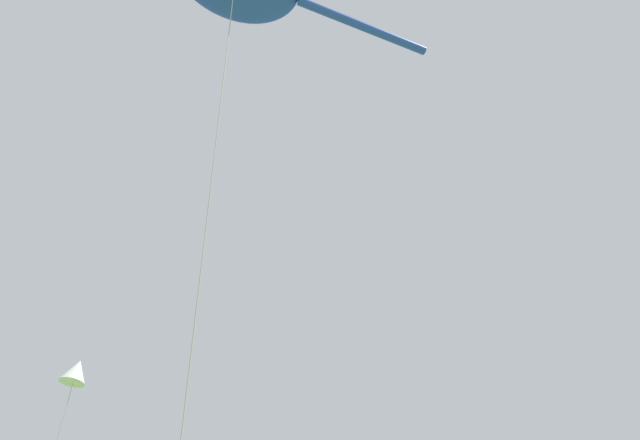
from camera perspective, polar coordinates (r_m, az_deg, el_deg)
small_kite_triangle_green at (r=14.04m, az=-25.79°, el=-15.23°), size 2.19×1.62×7.89m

